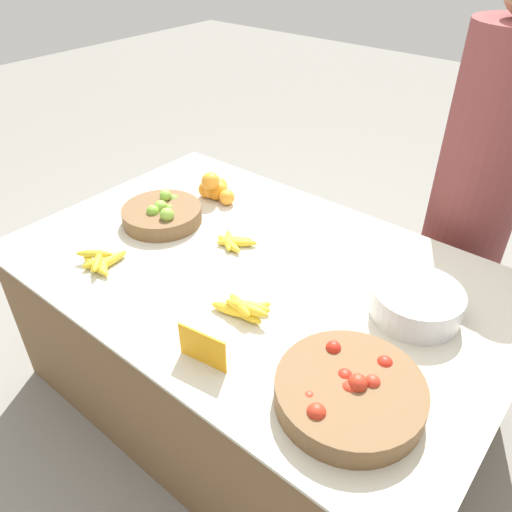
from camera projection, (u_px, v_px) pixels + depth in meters
The scene contains 11 objects.
ground_plane at pixel (256, 392), 2.19m from camera, with size 12.00×12.00×0.00m, color gray.
market_table at pixel (256, 336), 1.99m from camera, with size 1.79×1.16×0.68m.
lime_bowl at pixel (162, 214), 2.02m from camera, with size 0.32×0.32×0.11m.
tomato_basket at pixel (350, 392), 1.29m from camera, with size 0.39×0.39×0.10m.
orange_pile at pixel (214, 188), 2.18m from camera, with size 0.20×0.14×0.13m.
metal_bowl at pixel (416, 303), 1.56m from camera, with size 0.28×0.28×0.10m.
price_sign at pixel (202, 348), 1.39m from camera, with size 0.16×0.03×0.12m.
banana_bunch_front_right at pixel (233, 242), 1.90m from camera, with size 0.16×0.13×0.03m.
banana_bunch_front_left at pixel (101, 261), 1.79m from camera, with size 0.18×0.17×0.05m.
banana_bunch_middle_right at pixel (244, 309), 1.57m from camera, with size 0.20×0.15×0.06m.
vendor_person at pixel (474, 200), 2.06m from camera, with size 0.35×0.35×1.63m.
Camera 1 is at (0.91, -1.11, 1.76)m, focal length 35.00 mm.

